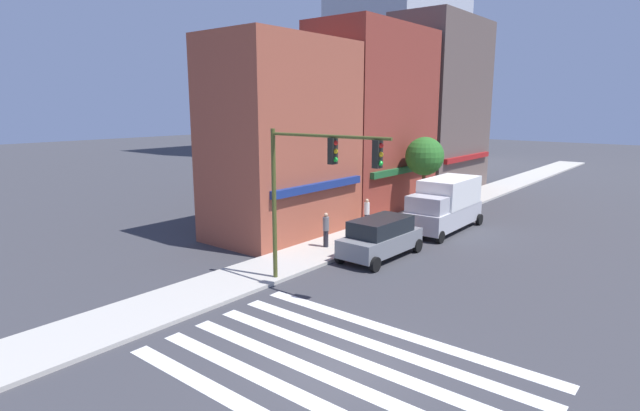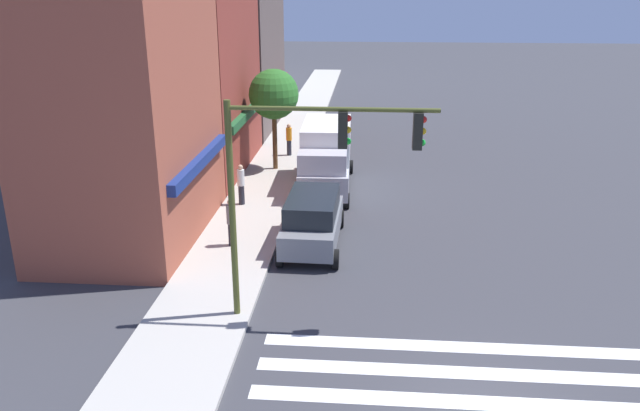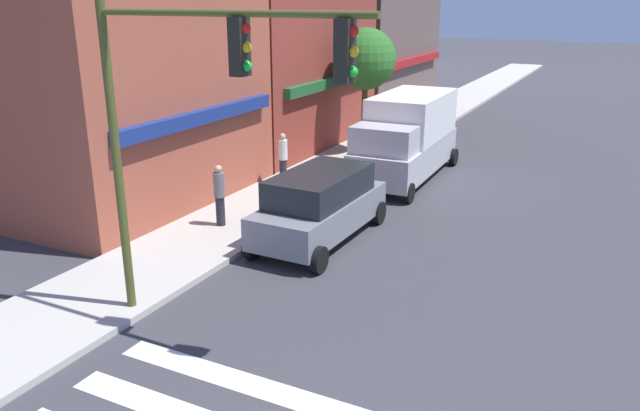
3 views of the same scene
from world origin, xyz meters
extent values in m
cube|color=#B2ADA3|center=(0.00, 7.50, 0.07)|extent=(120.00, 3.00, 0.15)
cube|color=silver|center=(0.59, 0.00, 0.00)|extent=(0.55, 10.80, 0.01)
cube|color=silver|center=(1.76, 0.00, 0.00)|extent=(0.55, 10.80, 0.01)
cube|color=silver|center=(2.93, 0.00, 0.00)|extent=(0.55, 10.80, 0.01)
cube|color=#9E4C38|center=(9.98, 11.50, 5.38)|extent=(8.43, 5.00, 10.76)
cube|color=navy|center=(9.98, 8.85, 3.00)|extent=(7.17, 0.30, 0.40)
cube|color=maroon|center=(19.14, 11.50, 6.22)|extent=(9.62, 5.00, 12.43)
cube|color=#1E592D|center=(19.14, 8.85, 3.00)|extent=(8.18, 0.30, 0.40)
cube|color=brown|center=(29.48, 11.50, 7.14)|extent=(9.97, 5.00, 14.29)
cube|color=maroon|center=(29.48, 8.85, 3.00)|extent=(8.47, 0.30, 0.40)
cylinder|color=#474C1E|center=(4.03, 6.40, 3.15)|extent=(0.18, 0.18, 6.30)
cylinder|color=#474C1E|center=(4.03, 3.68, 6.10)|extent=(0.12, 5.44, 0.12)
cube|color=black|center=(4.03, 3.41, 5.58)|extent=(0.32, 0.24, 0.95)
sphere|color=red|center=(4.03, 3.28, 5.87)|extent=(0.18, 0.18, 0.18)
sphere|color=#EAAD14|center=(4.03, 3.28, 5.57)|extent=(0.18, 0.18, 0.18)
sphere|color=green|center=(4.03, 3.28, 5.27)|extent=(0.18, 0.18, 0.18)
cube|color=black|center=(4.03, 1.51, 5.58)|extent=(0.32, 0.24, 0.95)
sphere|color=red|center=(4.03, 1.38, 5.87)|extent=(0.18, 0.18, 0.18)
sphere|color=#EAAD14|center=(4.03, 1.38, 5.57)|extent=(0.18, 0.18, 0.18)
sphere|color=green|center=(4.03, 1.38, 5.27)|extent=(0.18, 0.18, 0.18)
cube|color=slate|center=(9.52, 4.70, 0.77)|extent=(4.75, 2.01, 0.85)
cube|color=black|center=(9.52, 4.70, 1.56)|extent=(3.33, 1.83, 0.75)
cylinder|color=black|center=(7.58, 5.65, 0.34)|extent=(0.68, 0.22, 0.68)
cylinder|color=black|center=(7.58, 3.75, 0.34)|extent=(0.68, 0.22, 0.68)
cylinder|color=black|center=(11.46, 5.65, 0.34)|extent=(0.68, 0.22, 0.68)
cylinder|color=black|center=(11.46, 3.75, 0.34)|extent=(0.68, 0.22, 0.68)
cube|color=#B7B7BC|center=(16.40, 4.70, 0.89)|extent=(6.25, 2.34, 1.10)
cube|color=silver|center=(17.02, 4.70, 2.24)|extent=(4.39, 2.30, 1.60)
cube|color=#B7B7BC|center=(14.42, 4.70, 1.89)|extent=(1.78, 2.13, 0.90)
cylinder|color=black|center=(13.71, 5.80, 0.34)|extent=(0.68, 0.22, 0.68)
cylinder|color=black|center=(13.71, 3.60, 0.34)|extent=(0.68, 0.22, 0.68)
cylinder|color=black|center=(19.10, 5.80, 0.34)|extent=(0.68, 0.22, 0.68)
cylinder|color=black|center=(19.10, 3.60, 0.34)|extent=(0.68, 0.22, 0.68)
cylinder|color=#23232D|center=(8.94, 7.59, 0.57)|extent=(0.26, 0.26, 0.85)
cylinder|color=slate|center=(8.94, 7.59, 1.35)|extent=(0.32, 0.32, 0.70)
sphere|color=tan|center=(8.94, 7.59, 1.81)|extent=(0.22, 0.22, 0.22)
cylinder|color=#23232D|center=(21.89, 7.13, 0.57)|extent=(0.26, 0.26, 0.85)
cylinder|color=orange|center=(21.89, 7.13, 1.35)|extent=(0.32, 0.32, 0.70)
sphere|color=tan|center=(21.89, 7.13, 1.81)|extent=(0.22, 0.22, 0.22)
cylinder|color=#23232D|center=(13.46, 8.13, 0.57)|extent=(0.26, 0.26, 0.85)
cylinder|color=silver|center=(13.46, 8.13, 1.35)|extent=(0.32, 0.32, 0.70)
sphere|color=tan|center=(13.46, 8.13, 1.81)|extent=(0.22, 0.22, 0.22)
cylinder|color=brown|center=(19.15, 7.50, 1.63)|extent=(0.24, 0.24, 2.96)
sphere|color=#286623|center=(19.15, 7.50, 3.99)|extent=(2.50, 2.50, 2.50)
camera|label=1|loc=(-10.25, -7.56, 7.16)|focal=28.00mm
camera|label=2|loc=(-11.67, 2.77, 9.04)|focal=35.00mm
camera|label=3|loc=(-4.76, -2.52, 6.35)|focal=35.00mm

